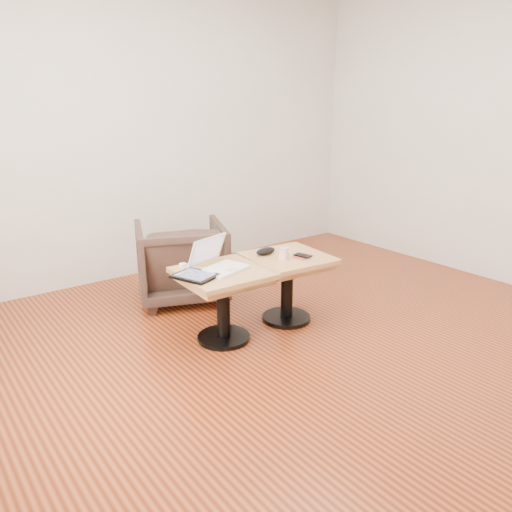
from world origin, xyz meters
TOP-DOWN VIEW (x-y plane):
  - room_shell at (0.00, 0.00)m, footprint 4.52×4.52m
  - side_table_left at (-0.47, 0.55)m, footprint 0.59×0.59m
  - side_table_right at (0.10, 0.54)m, footprint 0.62×0.62m
  - laptop at (-0.47, 0.60)m, footprint 0.39×0.38m
  - tablet at (-0.69, 0.55)m, footprint 0.29×0.33m
  - charging_adapter at (-0.64, 0.79)m, footprint 0.04×0.04m
  - glasses_case at (-0.01, 0.67)m, footprint 0.18×0.09m
  - striped_cup at (0.02, 0.49)m, footprint 0.08×0.08m
  - earbuds_tangle at (0.15, 0.61)m, footprint 0.08×0.05m
  - phone_on_sleeve at (0.17, 0.45)m, footprint 0.16×0.14m
  - armchair at (-0.32, 1.41)m, footprint 0.93×0.94m

SIDE VIEW (x-z plane):
  - armchair at x=-0.32m, z-range 0.00..0.66m
  - side_table_left at x=-0.47m, z-range 0.13..0.64m
  - side_table_right at x=0.10m, z-range 0.13..0.64m
  - earbuds_tangle at x=0.15m, z-range 0.51..0.53m
  - phone_on_sleeve at x=0.17m, z-range 0.51..0.53m
  - tablet at x=-0.69m, z-range 0.51..0.53m
  - charging_adapter at x=-0.64m, z-range 0.52..0.54m
  - glasses_case at x=-0.01m, z-range 0.52..0.57m
  - laptop at x=-0.47m, z-range 0.45..0.67m
  - striped_cup at x=0.02m, z-range 0.52..0.60m
  - room_shell at x=0.00m, z-range 0.00..2.71m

